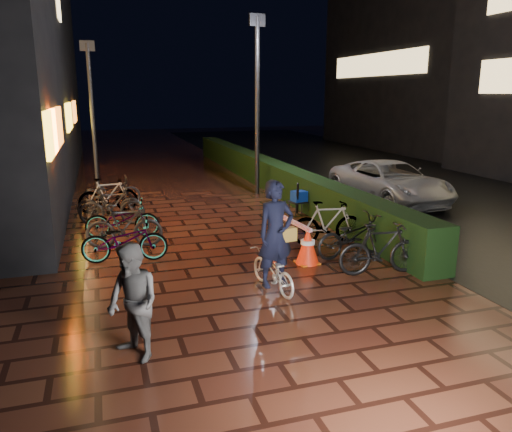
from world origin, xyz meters
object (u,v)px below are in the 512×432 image
object	(u,v)px
bystander_person	(133,303)
traffic_barrier	(292,237)
van	(390,182)
cart_assembly	(299,198)
cyclist	(274,251)

from	to	relation	value
bystander_person	traffic_barrier	world-z (taller)	bystander_person
bystander_person	van	world-z (taller)	bystander_person
bystander_person	cart_assembly	xyz separation A→B (m)	(5.00, 6.65, -0.27)
cyclist	traffic_barrier	xyz separation A→B (m)	(1.06, 1.87, -0.35)
bystander_person	traffic_barrier	xyz separation A→B (m)	(3.54, 3.48, -0.40)
bystander_person	traffic_barrier	size ratio (longest dim) A/B	0.83
cart_assembly	bystander_person	bearing A→B (deg)	-126.97
van	cyclist	distance (m)	8.37
traffic_barrier	bystander_person	bearing A→B (deg)	-135.49
bystander_person	cart_assembly	world-z (taller)	bystander_person
van	cart_assembly	size ratio (longest dim) A/B	4.60
van	cyclist	size ratio (longest dim) A/B	2.33
cyclist	traffic_barrier	distance (m)	2.18
bystander_person	cyclist	distance (m)	2.96
van	traffic_barrier	distance (m)	6.33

